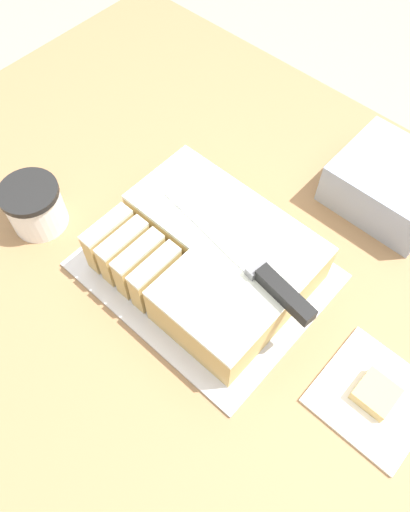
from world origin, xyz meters
TOP-DOWN VIEW (x-y plane):
  - ground_plane at (0.00, 0.00)m, footprint 8.00×8.00m
  - countertop at (0.00, 0.00)m, footprint 1.40×1.10m
  - cake_board at (-0.03, 0.04)m, footprint 0.37×0.30m
  - cake at (-0.03, 0.04)m, footprint 0.31×0.25m
  - knife at (0.07, 0.05)m, footprint 0.30×0.07m
  - coffee_cup at (-0.31, -0.08)m, footprint 0.10×0.10m
  - paper_napkin at (0.28, 0.05)m, footprint 0.15×0.15m
  - brownie at (0.28, 0.05)m, footprint 0.05×0.05m
  - storage_box at (0.11, 0.36)m, footprint 0.19×0.16m

SIDE VIEW (x-z plane):
  - ground_plane at x=0.00m, z-range 0.00..0.00m
  - countertop at x=0.00m, z-range 0.00..0.95m
  - cake_board at x=-0.03m, z-range 0.95..0.95m
  - paper_napkin at x=0.28m, z-range 0.95..0.95m
  - brownie at x=0.28m, z-range 0.95..0.97m
  - storage_box at x=0.11m, z-range 0.95..1.03m
  - coffee_cup at x=-0.31m, z-range 0.95..1.03m
  - cake at x=-0.03m, z-range 0.95..1.04m
  - knife at x=0.07m, z-range 1.03..1.06m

